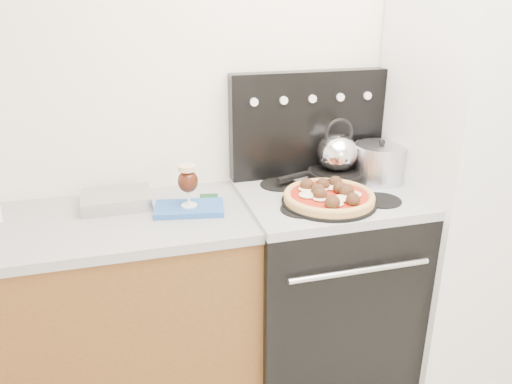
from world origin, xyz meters
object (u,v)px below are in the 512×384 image
object	(u,v)px
skillet	(336,176)
tea_kettle	(338,149)
pizza	(329,195)
stove_body	(323,285)
pizza_pan	(329,202)
stock_pot	(380,164)
oven_mitt	(189,209)
beer_glass	(188,186)
fridge	(466,174)
base_cabinet	(84,321)

from	to	relation	value
skillet	tea_kettle	size ratio (longest dim) A/B	1.29
pizza	tea_kettle	distance (m)	0.31
tea_kettle	stove_body	bearing A→B (deg)	-138.66
pizza_pan	stock_pot	bearing A→B (deg)	29.75
oven_mitt	beer_glass	world-z (taller)	beer_glass
tea_kettle	stock_pot	bearing A→B (deg)	-29.60
fridge	pizza	distance (m)	0.75
base_cabinet	oven_mitt	world-z (taller)	oven_mitt
oven_mitt	pizza_pan	xyz separation A→B (m)	(0.58, -0.12, 0.01)
base_cabinet	pizza	size ratio (longest dim) A/B	3.78
fridge	oven_mitt	xyz separation A→B (m)	(-1.32, 0.03, -0.04)
oven_mitt	skillet	size ratio (longest dim) A/B	1.06
fridge	beer_glass	bearing A→B (deg)	178.56
pizza_pan	pizza	xyz separation A→B (m)	(0.00, 0.00, 0.03)
pizza	fridge	bearing A→B (deg)	6.83
base_cabinet	oven_mitt	size ratio (longest dim) A/B	5.05
fridge	stock_pot	xyz separation A→B (m)	(-0.41, 0.11, 0.05)
skillet	beer_glass	bearing A→B (deg)	-169.75
fridge	pizza	world-z (taller)	fridge
pizza_pan	pizza	size ratio (longest dim) A/B	1.05
base_cabinet	stove_body	size ratio (longest dim) A/B	1.65
pizza_pan	tea_kettle	distance (m)	0.33
pizza_pan	tea_kettle	bearing A→B (deg)	59.93
tea_kettle	beer_glass	bearing A→B (deg)	177.66
beer_glass	stock_pot	world-z (taller)	beer_glass
stock_pot	fridge	bearing A→B (deg)	-14.57
fridge	oven_mitt	size ratio (longest dim) A/B	6.61
stove_body	tea_kettle	size ratio (longest dim) A/B	4.16
beer_glass	pizza_pan	world-z (taller)	beer_glass
fridge	beer_glass	distance (m)	1.33
beer_glass	skillet	bearing A→B (deg)	10.25
stove_body	oven_mitt	distance (m)	0.78
oven_mitt	pizza	size ratio (longest dim) A/B	0.75
base_cabinet	tea_kettle	bearing A→B (deg)	5.42
beer_glass	pizza	world-z (taller)	beer_glass
stove_body	beer_glass	xyz separation A→B (m)	(-0.62, 0.01, 0.58)
pizza_pan	fridge	bearing A→B (deg)	6.83
fridge	pizza_pan	world-z (taller)	fridge
oven_mitt	beer_glass	distance (m)	0.10
base_cabinet	beer_glass	size ratio (longest dim) A/B	7.96
beer_glass	tea_kettle	xyz separation A→B (m)	(0.72, 0.13, 0.06)
beer_glass	tea_kettle	bearing A→B (deg)	10.25
base_cabinet	tea_kettle	distance (m)	1.37
fridge	oven_mitt	bearing A→B (deg)	178.56
base_cabinet	pizza	bearing A→B (deg)	-7.49
oven_mitt	stock_pot	world-z (taller)	stock_pot
skillet	tea_kettle	bearing A→B (deg)	0.00
stove_body	pizza_pan	xyz separation A→B (m)	(-0.05, -0.11, 0.49)
base_cabinet	stove_body	world-z (taller)	stove_body
tea_kettle	base_cabinet	bearing A→B (deg)	172.82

